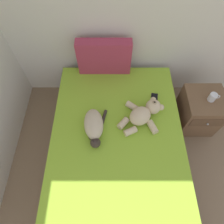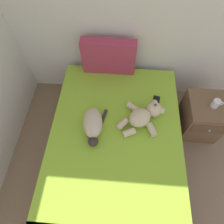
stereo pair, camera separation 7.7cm
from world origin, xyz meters
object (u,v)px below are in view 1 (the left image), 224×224
Objects in this scene: patterned_cushion at (104,57)px; nightstand at (199,111)px; mug at (213,97)px; teddy_bear at (144,114)px; cell_phone at (154,99)px; cat at (94,126)px; bed at (117,153)px.

patterned_cushion is 1.14× the size of nightstand.
patterned_cushion is 5.08× the size of mug.
teddy_bear is at bearing -162.84° from nightstand.
nightstand is at bearing -0.46° from cell_phone.
teddy_bear reaches higher than cat.
mug is at bearing 15.66° from cat.
teddy_bear is at bearing 47.37° from bed.
patterned_cushion is 1.40× the size of cat.
cat reaches higher than nightstand.
bed is 4.82× the size of cat.
patterned_cushion is 0.82m from cat.
mug is (0.77, 0.22, -0.01)m from teddy_bear.
cat is (-0.23, 0.16, 0.34)m from bed.
nightstand is at bearing -20.68° from patterned_cushion.
cell_phone is (0.65, 0.37, -0.07)m from cat.
cell_phone is at bearing -37.56° from patterned_cushion.
patterned_cushion is 1.28m from mug.
teddy_bear is 0.92× the size of nightstand.
cat is 0.75m from cell_phone.
cell_phone is (0.42, 0.53, 0.27)m from bed.
cell_phone is 0.30× the size of nightstand.
nightstand is at bearing 17.16° from teddy_bear.
cat reaches higher than bed.
bed is 1.21m from mug.
mug is at bearing -20.69° from patterned_cushion.
cell_phone is at bearing 29.93° from cat.
mug reaches higher than nightstand.
cell_phone is at bearing 58.02° from teddy_bear.
teddy_bear is at bearing -58.03° from patterned_cushion.
cell_phone is at bearing 51.67° from bed.
cat is at bearing -96.36° from patterned_cushion.
bed is at bearing -153.79° from mug.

